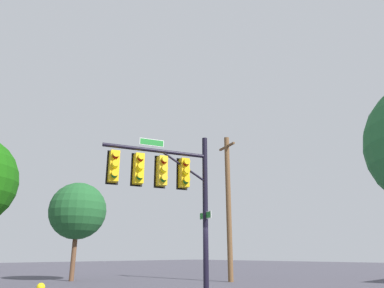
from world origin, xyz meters
name	(u,v)px	position (x,y,z in m)	size (l,w,h in m)	color
signal_pole_assembly	(164,180)	(1.57, -0.57, 4.16)	(3.94, 1.99, 6.01)	black
utility_pole	(229,204)	(-7.17, -4.74, 4.51)	(0.74, 1.73, 8.80)	brown
tree_far	(78,211)	(-0.90, -11.88, 4.15)	(3.54, 3.54, 5.93)	brown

